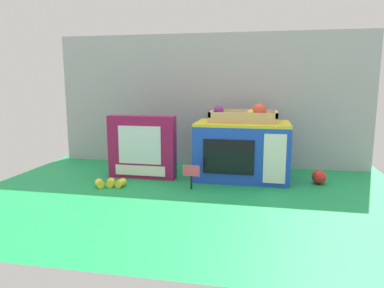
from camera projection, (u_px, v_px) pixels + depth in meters
ground_plane at (198, 178)px, 1.63m from camera, size 1.70×1.70×0.00m
display_back_panel at (209, 101)px, 1.86m from camera, size 1.61×0.03×0.68m
toy_microwave at (242, 150)px, 1.62m from camera, size 0.41×0.26×0.26m
food_groups_crate at (244, 117)px, 1.61m from camera, size 0.30×0.20×0.09m
cookie_set_box at (142, 147)px, 1.63m from camera, size 0.31×0.07×0.28m
price_sign at (191, 173)px, 1.46m from camera, size 0.07×0.01×0.10m
loose_toy_banana at (110, 183)px, 1.50m from camera, size 0.13×0.07×0.03m
loose_toy_apple at (319, 177)px, 1.54m from camera, size 0.06×0.06×0.06m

